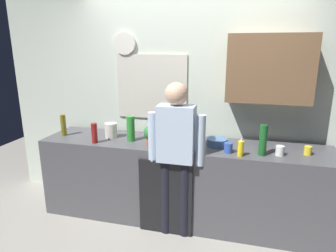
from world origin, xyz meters
The scene contains 18 objects.
ground_plane centered at (0.00, 0.00, 0.00)m, with size 8.00×8.00×0.00m, color #9E998E.
kitchen_counter centered at (0.00, 0.30, 0.45)m, with size 3.15×0.64×0.90m, color #4C4C51.
dishwasher_panel centered at (-0.10, -0.03, 0.41)m, with size 0.56×0.02×0.81m, color black.
back_wall_assembly centered at (0.10, 0.70, 1.35)m, with size 4.75×0.42×2.60m.
coffee_maker centered at (-0.12, 0.38, 1.05)m, with size 0.20×0.20×0.33m.
bottle_green_wine centered at (0.82, 0.15, 1.05)m, with size 0.07×0.07×0.30m, color #195923.
bottle_clear_soda centered at (-0.57, 0.25, 1.04)m, with size 0.09×0.09×0.28m, color #2D8C33.
bottle_dark_sauce centered at (-0.35, 0.36, 0.99)m, with size 0.06×0.06×0.18m, color black.
bottle_olive_oil centered at (-1.41, 0.24, 1.03)m, with size 0.06×0.06×0.25m, color olive.
bottle_red_vinegar centered at (-0.93, 0.08, 1.01)m, with size 0.06×0.06×0.22m, color maroon.
cup_yellow_cup centered at (1.25, 0.27, 0.95)m, with size 0.07×0.07×0.09m, color yellow.
cup_white_mug centered at (0.98, 0.18, 0.95)m, with size 0.08×0.08×0.10m, color white.
cup_blue_mug centered at (0.50, 0.14, 0.95)m, with size 0.08×0.08×0.10m, color #3351B2.
mixing_bowl centered at (0.37, 0.32, 0.94)m, with size 0.22×0.22×0.08m, color #4C72A5.
potted_plant centered at (-0.29, 0.11, 1.04)m, with size 0.15×0.15×0.23m.
dish_soap centered at (0.62, 0.07, 0.98)m, with size 0.06×0.06×0.18m.
storage_canister centered at (-0.84, 0.30, 0.99)m, with size 0.14×0.14×0.17m, color silver.
person_at_sink centered at (0.00, 0.00, 0.95)m, with size 0.57×0.22×1.60m.
Camera 1 is at (0.60, -2.65, 1.92)m, focal length 31.23 mm.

